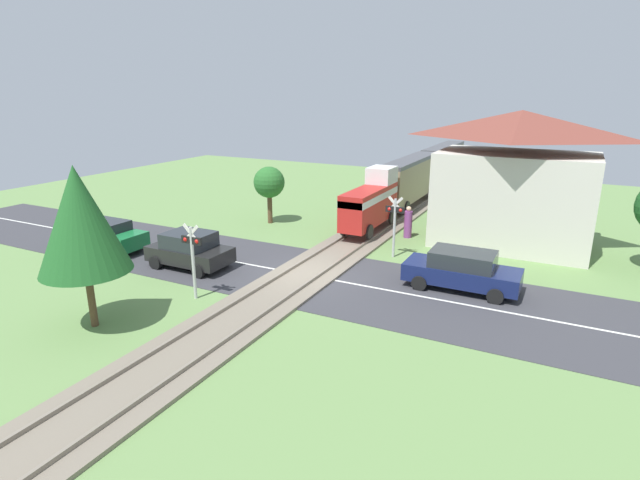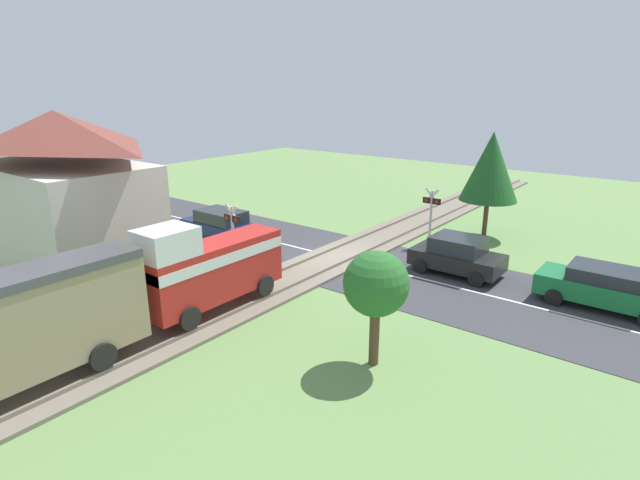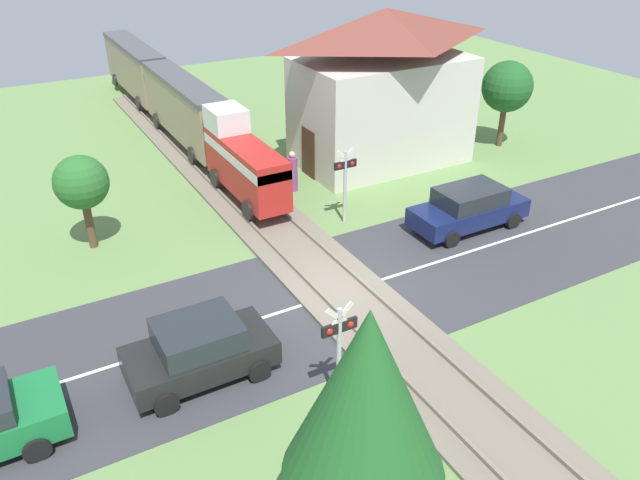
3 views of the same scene
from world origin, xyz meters
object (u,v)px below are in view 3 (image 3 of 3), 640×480
Objects in this scene: car_far_side at (469,207)px; crossing_signal_west_approach at (339,342)px; station_building at (382,90)px; crossing_signal_east_approach at (345,175)px; pedestrian_by_station at (292,173)px; car_near_crossing at (200,349)px; train at (173,99)px.

car_far_side is 1.51× the size of crossing_signal_west_approach.
station_building reaches higher than crossing_signal_west_approach.
crossing_signal_west_approach and crossing_signal_east_approach have the same top height.
pedestrian_by_station is at bearing -168.53° from station_building.
pedestrian_by_station reaches higher than car_near_crossing.
pedestrian_by_station is (2.12, -8.70, -1.12)m from train.
train reaches higher than pedestrian_by_station.
crossing_signal_west_approach is at bearing -122.01° from crossing_signal_east_approach.
crossing_signal_east_approach is (5.03, 8.04, 0.00)m from crossing_signal_west_approach.
car_far_side is at bearing -67.18° from train.
crossing_signal_west_approach is 1.71× the size of pedestrian_by_station.
station_building is (7.06, -7.70, 1.34)m from train.
crossing_signal_east_approach is (2.51, -12.15, -0.02)m from train.
crossing_signal_west_approach is at bearing -111.95° from pedestrian_by_station.
crossing_signal_east_approach is at bearing 144.99° from car_far_side.
car_far_side is at bearing -35.01° from crossing_signal_east_approach.
car_far_side is 1.51× the size of crossing_signal_east_approach.
station_building is 4.64× the size of pedestrian_by_station.
car_near_crossing is 0.47× the size of station_building.
car_far_side is at bearing -97.03° from station_building.
train is at bearing 101.69° from crossing_signal_east_approach.
crossing_signal_west_approach reaches higher than car_near_crossing.
train is 7.87× the size of crossing_signal_east_approach.
pedestrian_by_station is at bearing 124.10° from car_far_side.
pedestrian_by_station is at bearing 96.56° from crossing_signal_east_approach.
pedestrian_by_station is (7.12, 8.91, -0.05)m from car_near_crossing.
car_far_side is 4.62m from crossing_signal_east_approach.
pedestrian_by_station is (4.63, 11.48, -1.10)m from crossing_signal_west_approach.
pedestrian_by_station is (-4.08, 6.03, -0.04)m from car_far_side.
car_near_crossing is 11.40m from pedestrian_by_station.
train is 7.87× the size of crossing_signal_west_approach.
car_far_side is 7.28m from pedestrian_by_station.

